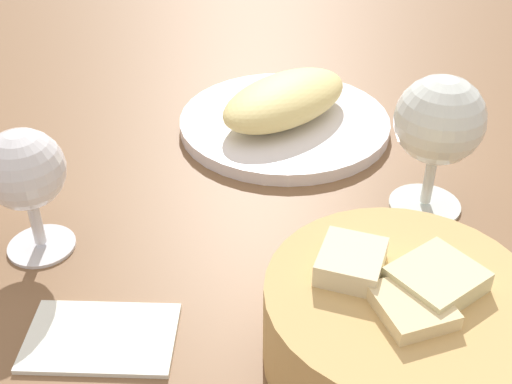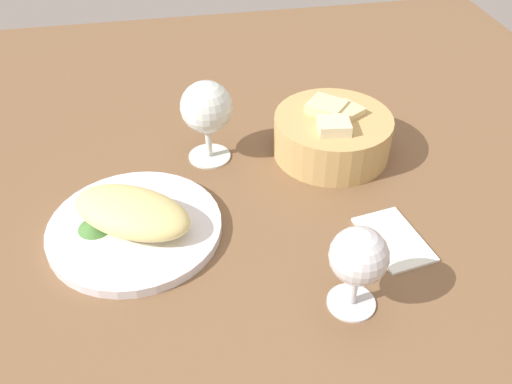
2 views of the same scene
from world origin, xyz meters
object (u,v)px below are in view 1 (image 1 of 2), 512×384
at_px(plate, 284,123).
at_px(wine_glass_near, 25,175).
at_px(wine_glass_far, 439,125).
at_px(bread_basket, 397,322).
at_px(folded_napkin, 101,335).

distance_m(plate, wine_glass_near, 0.31).
distance_m(plate, wine_glass_far, 0.21).
bearing_deg(plate, wine_glass_near, -34.55).
bearing_deg(wine_glass_near, plate, 145.45).
bearing_deg(bread_basket, folded_napkin, -83.17).
xyz_separation_m(wine_glass_near, wine_glass_far, (-0.13, 0.33, 0.01)).
bearing_deg(bread_basket, plate, -157.38).
height_order(bread_basket, folded_napkin, bread_basket).
bearing_deg(bread_basket, wine_glass_far, 172.99).
xyz_separation_m(wine_glass_near, folded_napkin, (0.09, 0.09, -0.07)).
height_order(plate, wine_glass_near, wine_glass_near).
height_order(wine_glass_far, folded_napkin, wine_glass_far).
bearing_deg(folded_napkin, plate, 67.22).
xyz_separation_m(plate, wine_glass_far, (0.12, 0.15, 0.08)).
bearing_deg(wine_glass_near, folded_napkin, 45.69).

